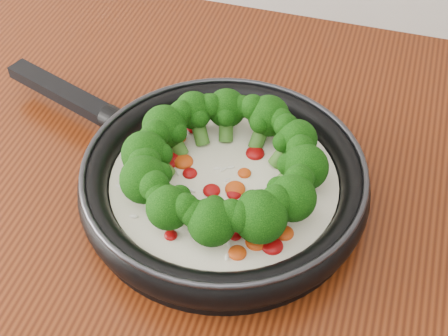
% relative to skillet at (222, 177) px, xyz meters
% --- Properties ---
extents(skillet, '(0.52, 0.40, 0.09)m').
position_rel_skillet_xyz_m(skillet, '(0.00, 0.00, 0.00)').
color(skillet, black).
rests_on(skillet, counter).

